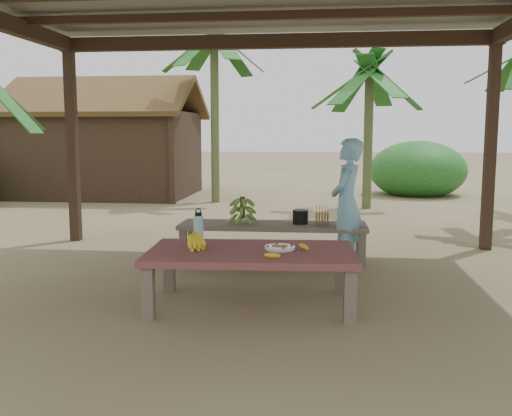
# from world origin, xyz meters

# --- Properties ---
(ground) EXTENTS (80.00, 80.00, 0.00)m
(ground) POSITION_xyz_m (0.00, 0.00, 0.00)
(ground) COLOR olive
(ground) RESTS_ON ground
(work_table) EXTENTS (1.85, 1.10, 0.50)m
(work_table) POSITION_xyz_m (0.05, -0.47, 0.43)
(work_table) COLOR brown
(work_table) RESTS_ON ground
(bench) EXTENTS (2.21, 0.63, 0.45)m
(bench) POSITION_xyz_m (0.09, 1.30, 0.39)
(bench) COLOR brown
(bench) RESTS_ON ground
(ripe_banana_bunch) EXTENTS (0.28, 0.25, 0.16)m
(ripe_banana_bunch) POSITION_xyz_m (-0.49, -0.49, 0.58)
(ripe_banana_bunch) COLOR yellow
(ripe_banana_bunch) RESTS_ON work_table
(plate) EXTENTS (0.27, 0.27, 0.04)m
(plate) POSITION_xyz_m (0.30, -0.44, 0.52)
(plate) COLOR white
(plate) RESTS_ON work_table
(loose_banana_front) EXTENTS (0.15, 0.11, 0.04)m
(loose_banana_front) POSITION_xyz_m (0.26, -0.78, 0.52)
(loose_banana_front) COLOR yellow
(loose_banana_front) RESTS_ON work_table
(loose_banana_side) EXTENTS (0.13, 0.15, 0.04)m
(loose_banana_side) POSITION_xyz_m (0.51, -0.39, 0.52)
(loose_banana_side) COLOR yellow
(loose_banana_side) RESTS_ON work_table
(water_flask) EXTENTS (0.09, 0.09, 0.33)m
(water_flask) POSITION_xyz_m (-0.48, -0.20, 0.64)
(water_flask) COLOR #40C8C8
(water_flask) RESTS_ON work_table
(green_banana_stalk) EXTENTS (0.29, 0.29, 0.33)m
(green_banana_stalk) POSITION_xyz_m (-0.27, 1.29, 0.62)
(green_banana_stalk) COLOR #598C2D
(green_banana_stalk) RESTS_ON bench
(cooking_pot) EXTENTS (0.18, 0.18, 0.15)m
(cooking_pot) POSITION_xyz_m (0.41, 1.33, 0.53)
(cooking_pot) COLOR black
(cooking_pot) RESTS_ON bench
(skewer_rack) EXTENTS (0.18, 0.08, 0.24)m
(skewer_rack) POSITION_xyz_m (0.67, 1.26, 0.57)
(skewer_rack) COLOR #A57F47
(skewer_rack) RESTS_ON bench
(woman) EXTENTS (0.50, 0.61, 1.46)m
(woman) POSITION_xyz_m (0.94, 1.18, 0.73)
(woman) COLOR #70AFD4
(woman) RESTS_ON ground
(hut) EXTENTS (4.40, 3.43, 2.85)m
(hut) POSITION_xyz_m (-4.50, 8.00, 1.10)
(hut) COLOR black
(hut) RESTS_ON ground
(banana_plant_n) EXTENTS (1.80, 1.80, 2.99)m
(banana_plant_n) POSITION_xyz_m (1.57, 6.24, 2.51)
(banana_plant_n) COLOR #596638
(banana_plant_n) RESTS_ON ground
(banana_plant_nw) EXTENTS (1.80, 1.80, 3.83)m
(banana_plant_nw) POSITION_xyz_m (-1.65, 6.93, 3.32)
(banana_plant_nw) COLOR #596638
(banana_plant_nw) RESTS_ON ground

